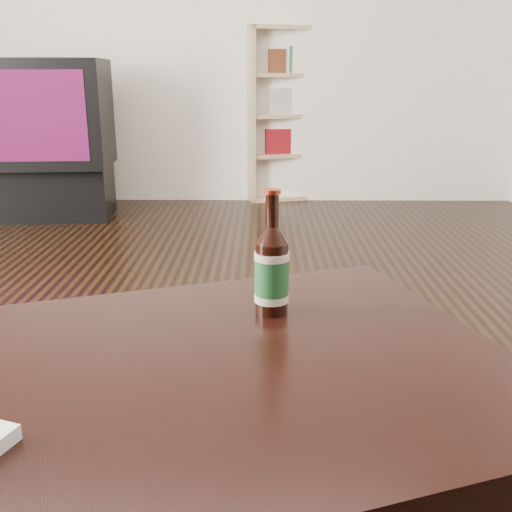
{
  "coord_description": "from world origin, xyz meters",
  "views": [
    {
      "loc": [
        0.61,
        -1.54,
        0.93
      ],
      "look_at": [
        0.6,
        -0.46,
        0.6
      ],
      "focal_mm": 42.0,
      "sensor_mm": 36.0,
      "label": 1
    }
  ],
  "objects_px": {
    "coffee_table": "(110,417)",
    "beer_bottle": "(272,271)",
    "tv": "(36,114)",
    "bookshelf": "(288,112)",
    "tv_stand": "(45,192)"
  },
  "relations": [
    {
      "from": "coffee_table",
      "to": "beer_bottle",
      "type": "height_order",
      "value": "beer_bottle"
    },
    {
      "from": "tv",
      "to": "bookshelf",
      "type": "height_order",
      "value": "bookshelf"
    },
    {
      "from": "bookshelf",
      "to": "tv_stand",
      "type": "bearing_deg",
      "value": -173.1
    },
    {
      "from": "tv_stand",
      "to": "tv",
      "type": "height_order",
      "value": "tv"
    },
    {
      "from": "coffee_table",
      "to": "beer_bottle",
      "type": "distance_m",
      "value": 0.4
    },
    {
      "from": "coffee_table",
      "to": "beer_bottle",
      "type": "bearing_deg",
      "value": 47.03
    },
    {
      "from": "tv",
      "to": "beer_bottle",
      "type": "xyz_separation_m",
      "value": [
        1.48,
        -2.87,
        -0.11
      ]
    },
    {
      "from": "bookshelf",
      "to": "tv",
      "type": "bearing_deg",
      "value": -173.06
    },
    {
      "from": "tv_stand",
      "to": "coffee_table",
      "type": "distance_m",
      "value": 3.38
    },
    {
      "from": "tv",
      "to": "bookshelf",
      "type": "xyz_separation_m",
      "value": [
        1.65,
        0.73,
        -0.03
      ]
    },
    {
      "from": "coffee_table",
      "to": "tv",
      "type": "bearing_deg",
      "value": 111.38
    },
    {
      "from": "bookshelf",
      "to": "coffee_table",
      "type": "relative_size",
      "value": 0.86
    },
    {
      "from": "coffee_table",
      "to": "beer_bottle",
      "type": "relative_size",
      "value": 6.09
    },
    {
      "from": "tv_stand",
      "to": "tv",
      "type": "bearing_deg",
      "value": -90.0
    },
    {
      "from": "tv",
      "to": "beer_bottle",
      "type": "bearing_deg",
      "value": -67.6
    }
  ]
}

